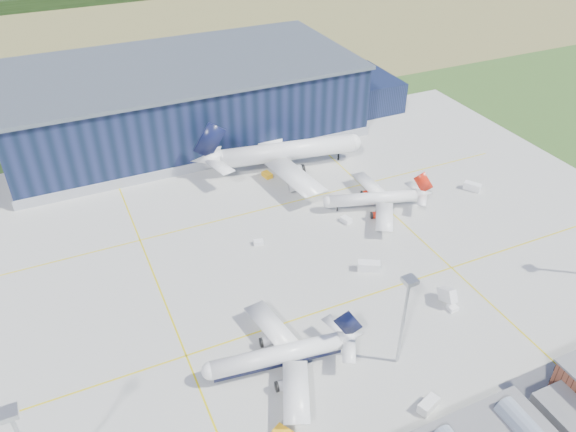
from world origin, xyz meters
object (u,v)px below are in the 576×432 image
object	(u,v)px
airliner_widebody	(287,142)
airstair	(447,298)
airliner_red	(373,193)
gse_cart_b	(259,242)
gse_tug_c	(267,175)
gse_van_b	(472,187)
gse_van_a	(369,266)
hangar	(190,101)
gse_cart_a	(346,220)
gse_van_c	(428,405)
airliner_navy	(277,348)
light_mast_center	(405,308)

from	to	relation	value
airliner_widebody	airstair	distance (m)	75.52
airliner_red	gse_cart_b	world-z (taller)	airliner_red
airstair	gse_tug_c	bearing A→B (deg)	104.00
gse_van_b	airstair	distance (m)	54.53
airliner_widebody	gse_van_b	bearing A→B (deg)	-29.35
gse_van_a	airliner_red	bearing A→B (deg)	-3.98
hangar	airstair	size ratio (longest dim) A/B	29.10
gse_cart_a	gse_tug_c	xyz separation A→B (m)	(-10.73, 32.66, 0.10)
hangar	airliner_widebody	world-z (taller)	hangar
gse_tug_c	gse_cart_b	world-z (taller)	gse_tug_c
gse_van_c	gse_tug_c	bearing A→B (deg)	-23.39
gse_van_b	gse_cart_b	world-z (taller)	gse_van_b
airliner_navy	airliner_red	distance (m)	65.58
airliner_navy	airliner_red	size ratio (longest dim) A/B	1.05
hangar	gse_van_b	distance (m)	102.44
hangar	light_mast_center	bearing A→B (deg)	-86.70
gse_cart_b	airstair	distance (m)	50.85
airliner_red	airstair	size ratio (longest dim) A/B	6.75
airliner_navy	gse_cart_a	xyz separation A→B (m)	(39.19, 40.16, -5.06)
gse_van_a	gse_van_b	xyz separation A→B (m)	(49.58, 19.85, -0.07)
gse_van_a	airstair	xyz separation A→B (m)	(10.30, -17.98, 0.36)
airstair	airliner_red	bearing A→B (deg)	84.27
light_mast_center	airstair	distance (m)	26.79
airliner_widebody	gse_van_a	xyz separation A→B (m)	(-3.29, -56.82, -8.08)
light_mast_center	gse_van_b	bearing A→B (deg)	38.76
gse_cart_a	gse_van_b	xyz separation A→B (m)	(44.23, -1.19, 0.49)
airliner_widebody	gse_cart_a	bearing A→B (deg)	-77.46
light_mast_center	gse_van_a	distance (m)	33.18
gse_cart_a	airstair	world-z (taller)	airstair
airliner_widebody	gse_van_a	world-z (taller)	airliner_widebody
gse_van_c	gse_cart_a	bearing A→B (deg)	-34.96
airliner_widebody	gse_van_b	xyz separation A→B (m)	(46.28, -36.97, -8.15)
hangar	airstair	distance (m)	118.34
gse_tug_c	airstair	bearing A→B (deg)	-87.57
gse_van_b	gse_tug_c	bearing A→B (deg)	115.24
gse_van_b	gse_cart_b	bearing A→B (deg)	145.29
airliner_red	airstair	world-z (taller)	airliner_red
light_mast_center	gse_tug_c	bearing A→B (deg)	86.60
airstair	light_mast_center	bearing A→B (deg)	-151.95
light_mast_center	gse_tug_c	size ratio (longest dim) A/B	6.49
hangar	gse_van_c	bearing A→B (deg)	-87.48
hangar	airliner_widebody	size ratio (longest dim) A/B	2.54
gse_tug_c	gse_cart_b	distance (m)	35.68
light_mast_center	airliner_red	size ratio (longest dim) A/B	0.68
gse_cart_b	gse_van_c	size ratio (longest dim) A/B	0.58
airliner_navy	airliner_widebody	size ratio (longest dim) A/B	0.62
gse_cart_a	gse_van_c	size ratio (longest dim) A/B	0.69
hangar	gse_cart_a	xyz separation A→B (m)	(22.78, -75.59, -10.94)
light_mast_center	gse_van_c	distance (m)	18.97
gse_van_b	airliner_widebody	bearing A→B (deg)	108.25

